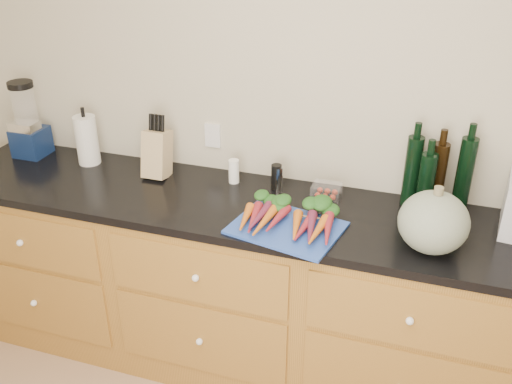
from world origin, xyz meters
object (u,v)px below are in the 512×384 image
(cutting_board, at_px, (286,228))
(knife_block, at_px, (157,154))
(tomato_box, at_px, (326,191))
(blender_appliance, at_px, (28,124))
(paper_towel, at_px, (87,140))
(squash, at_px, (433,222))
(carrots, at_px, (290,216))

(cutting_board, height_order, knife_block, knife_block)
(knife_block, height_order, tomato_box, knife_block)
(blender_appliance, height_order, paper_towel, blender_appliance)
(squash, bearing_deg, tomato_box, 147.62)
(squash, relative_size, blender_appliance, 0.68)
(knife_block, bearing_deg, cutting_board, -22.08)
(cutting_board, xyz_separation_m, blender_appliance, (-1.49, 0.32, 0.17))
(blender_appliance, height_order, tomato_box, blender_appliance)
(blender_appliance, distance_m, tomato_box, 1.60)
(carrots, relative_size, blender_appliance, 1.07)
(cutting_board, distance_m, carrots, 0.06)
(blender_appliance, bearing_deg, knife_block, -1.36)
(cutting_board, bearing_deg, paper_towel, 164.38)
(paper_towel, bearing_deg, cutting_board, -15.62)
(carrots, relative_size, squash, 1.58)
(carrots, distance_m, paper_towel, 1.18)
(carrots, height_order, knife_block, knife_block)
(squash, relative_size, knife_block, 1.18)
(squash, bearing_deg, cutting_board, -177.17)
(blender_appliance, bearing_deg, squash, -7.97)
(cutting_board, height_order, carrots, carrots)
(squash, height_order, paper_towel, paper_towel)
(blender_appliance, distance_m, paper_towel, 0.35)
(cutting_board, bearing_deg, knife_block, 157.92)
(squash, bearing_deg, knife_block, 168.34)
(blender_appliance, relative_size, knife_block, 1.74)
(cutting_board, xyz_separation_m, squash, (0.58, 0.03, 0.12))
(paper_towel, relative_size, knife_block, 1.10)
(cutting_board, distance_m, blender_appliance, 1.53)
(paper_towel, height_order, knife_block, paper_towel)
(paper_towel, xyz_separation_m, tomato_box, (1.24, 0.01, -0.10))
(cutting_board, relative_size, knife_block, 1.90)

